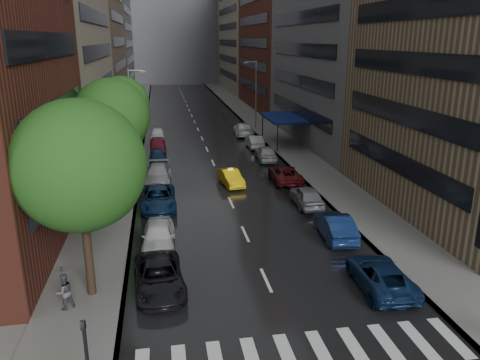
{
  "coord_description": "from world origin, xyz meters",
  "views": [
    {
      "loc": [
        -4.94,
        -16.95,
        11.91
      ],
      "look_at": [
        0.0,
        11.97,
        3.0
      ],
      "focal_mm": 35.0,
      "sensor_mm": 36.0,
      "label": 1
    }
  ],
  "objects": [
    {
      "name": "street_lamp_right",
      "position": [
        7.72,
        45.0,
        4.89
      ],
      "size": [
        1.74,
        0.22,
        9.0
      ],
      "color": "gray",
      "rests_on": "sidewalk_right"
    },
    {
      "name": "building_far",
      "position": [
        0.0,
        118.0,
        16.0
      ],
      "size": [
        40.0,
        14.0,
        32.0
      ],
      "primitive_type": "cube",
      "color": "slate",
      "rests_on": "ground"
    },
    {
      "name": "parked_cars_right",
      "position": [
        5.4,
        21.7,
        0.75
      ],
      "size": [
        2.65,
        44.18,
        1.61
      ],
      "color": "#10254A",
      "rests_on": "ground"
    },
    {
      "name": "sidewalk_right",
      "position": [
        9.0,
        50.0,
        0.07
      ],
      "size": [
        4.0,
        140.0,
        0.15
      ],
      "primitive_type": "cube",
      "color": "gray",
      "rests_on": "ground"
    },
    {
      "name": "tree_far",
      "position": [
        -8.6,
        29.12,
        5.84
      ],
      "size": [
        5.36,
        5.36,
        8.54
      ],
      "color": "#382619",
      "rests_on": "ground"
    },
    {
      "name": "sidewalk_left",
      "position": [
        -9.0,
        50.0,
        0.07
      ],
      "size": [
        4.0,
        140.0,
        0.15
      ],
      "primitive_type": "cube",
      "color": "gray",
      "rests_on": "ground"
    },
    {
      "name": "buildings_right",
      "position": [
        15.0,
        56.7,
        15.03
      ],
      "size": [
        8.05,
        109.1,
        36.0
      ],
      "color": "#937A5B",
      "rests_on": "ground"
    },
    {
      "name": "ground",
      "position": [
        0.0,
        0.0,
        0.0
      ],
      "size": [
        220.0,
        220.0,
        0.0
      ],
      "primitive_type": "plane",
      "color": "gray",
      "rests_on": "ground"
    },
    {
      "name": "tree_mid",
      "position": [
        -8.6,
        19.44,
        6.25
      ],
      "size": [
        5.73,
        5.73,
        9.13
      ],
      "color": "#382619",
      "rests_on": "ground"
    },
    {
      "name": "awning",
      "position": [
        8.98,
        35.0,
        3.13
      ],
      "size": [
        4.0,
        8.0,
        3.12
      ],
      "color": "navy",
      "rests_on": "sidewalk_right"
    },
    {
      "name": "buildings_left",
      "position": [
        -15.0,
        58.79,
        15.99
      ],
      "size": [
        8.0,
        108.0,
        38.0
      ],
      "color": "maroon",
      "rests_on": "ground"
    },
    {
      "name": "parked_cars_left",
      "position": [
        -5.4,
        19.64,
        0.74
      ],
      "size": [
        2.69,
        41.07,
        1.59
      ],
      "color": "black",
      "rests_on": "ground"
    },
    {
      "name": "taxi",
      "position": [
        0.63,
        20.42,
        0.66
      ],
      "size": [
        1.99,
        4.18,
        1.32
      ],
      "primitive_type": "imported",
      "rotation": [
        0.0,
        0.0,
        0.15
      ],
      "color": "yellow",
      "rests_on": "ground"
    },
    {
      "name": "road",
      "position": [
        0.0,
        50.0,
        0.01
      ],
      "size": [
        14.0,
        140.0,
        0.01
      ],
      "primitive_type": "cube",
      "color": "black",
      "rests_on": "ground"
    },
    {
      "name": "crosswalk",
      "position": [
        0.2,
        -2.0,
        0.01
      ],
      "size": [
        13.15,
        2.8,
        0.01
      ],
      "color": "silver",
      "rests_on": "ground"
    },
    {
      "name": "traffic_light",
      "position": [
        -7.6,
        -3.85,
        2.23
      ],
      "size": [
        0.18,
        0.15,
        3.45
      ],
      "color": "black",
      "rests_on": "sidewalk_left"
    },
    {
      "name": "ped_black_umbrella",
      "position": [
        -9.6,
        2.73,
        1.38
      ],
      "size": [
        1.05,
        1.01,
        2.09
      ],
      "color": "#4F4E53",
      "rests_on": "sidewalk_left"
    },
    {
      "name": "street_lamp_left",
      "position": [
        -7.72,
        30.0,
        4.89
      ],
      "size": [
        1.74,
        0.22,
        9.0
      ],
      "color": "gray",
      "rests_on": "sidewalk_left"
    },
    {
      "name": "tree_near",
      "position": [
        -8.6,
        3.92,
        6.5
      ],
      "size": [
        5.95,
        5.95,
        9.49
      ],
      "color": "#382619",
      "rests_on": "ground"
    }
  ]
}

